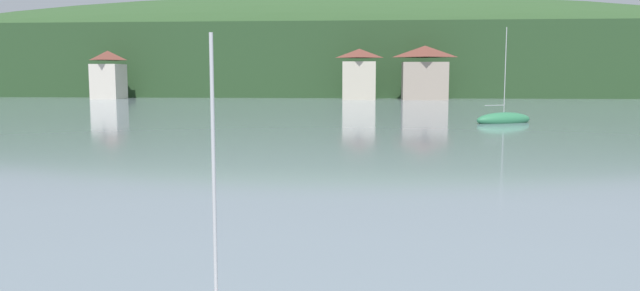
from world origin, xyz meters
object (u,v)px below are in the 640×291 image
shore_building_central (425,74)px  sailboat_far_5 (504,119)px  shore_building_west (108,76)px  shore_building_westcentral (359,75)px

shore_building_central → sailboat_far_5: (2.22, -47.24, -3.83)m
shore_building_west → shore_building_westcentral: shore_building_westcentral is taller
sailboat_far_5 → shore_building_central: bearing=66.2°
shore_building_west → shore_building_central: size_ratio=0.93×
shore_building_west → sailboat_far_5: bearing=-41.3°
shore_building_west → sailboat_far_5: size_ratio=0.98×
shore_building_west → shore_building_central: 51.35m
shore_building_west → shore_building_westcentral: (41.08, -0.47, 0.07)m
shore_building_west → shore_building_westcentral: bearing=-0.7°
shore_building_westcentral → shore_building_central: size_ratio=0.94×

